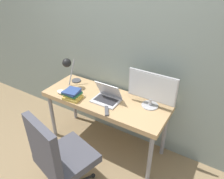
{
  "coord_description": "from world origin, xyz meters",
  "views": [
    {
      "loc": [
        1.22,
        -1.55,
        2.2
      ],
      "look_at": [
        0.12,
        0.26,
        0.92
      ],
      "focal_mm": 35.0,
      "sensor_mm": 36.0,
      "label": 1
    }
  ],
  "objects_px": {
    "monitor": "(152,89)",
    "desk_lamp": "(68,66)",
    "office_chair": "(58,155)",
    "laptop": "(107,97)",
    "book_stack": "(72,94)",
    "game_controller": "(62,92)"
  },
  "relations": [
    {
      "from": "book_stack",
      "to": "office_chair",
      "type": "bearing_deg",
      "value": -62.18
    },
    {
      "from": "office_chair",
      "to": "book_stack",
      "type": "height_order",
      "value": "office_chair"
    },
    {
      "from": "laptop",
      "to": "game_controller",
      "type": "bearing_deg",
      "value": -164.67
    },
    {
      "from": "desk_lamp",
      "to": "office_chair",
      "type": "height_order",
      "value": "desk_lamp"
    },
    {
      "from": "desk_lamp",
      "to": "book_stack",
      "type": "bearing_deg",
      "value": -44.88
    },
    {
      "from": "monitor",
      "to": "office_chair",
      "type": "xyz_separation_m",
      "value": [
        -0.52,
        -0.99,
        -0.41
      ]
    },
    {
      "from": "desk_lamp",
      "to": "game_controller",
      "type": "distance_m",
      "value": 0.34
    },
    {
      "from": "monitor",
      "to": "office_chair",
      "type": "height_order",
      "value": "monitor"
    },
    {
      "from": "monitor",
      "to": "desk_lamp",
      "type": "height_order",
      "value": "monitor"
    },
    {
      "from": "laptop",
      "to": "office_chair",
      "type": "distance_m",
      "value": 0.86
    },
    {
      "from": "monitor",
      "to": "game_controller",
      "type": "xyz_separation_m",
      "value": [
        -1.05,
        -0.32,
        -0.21
      ]
    },
    {
      "from": "laptop",
      "to": "office_chair",
      "type": "xyz_separation_m",
      "value": [
        -0.04,
        -0.82,
        -0.23
      ]
    },
    {
      "from": "laptop",
      "to": "game_controller",
      "type": "relative_size",
      "value": 2.21
    },
    {
      "from": "laptop",
      "to": "book_stack",
      "type": "relative_size",
      "value": 1.38
    },
    {
      "from": "monitor",
      "to": "desk_lamp",
      "type": "relative_size",
      "value": 1.44
    },
    {
      "from": "laptop",
      "to": "game_controller",
      "type": "xyz_separation_m",
      "value": [
        -0.57,
        -0.16,
        -0.03
      ]
    },
    {
      "from": "monitor",
      "to": "office_chair",
      "type": "bearing_deg",
      "value": -117.77
    },
    {
      "from": "monitor",
      "to": "desk_lamp",
      "type": "distance_m",
      "value": 1.11
    },
    {
      "from": "book_stack",
      "to": "laptop",
      "type": "bearing_deg",
      "value": 24.47
    },
    {
      "from": "desk_lamp",
      "to": "laptop",
      "type": "bearing_deg",
      "value": -5.7
    },
    {
      "from": "desk_lamp",
      "to": "book_stack",
      "type": "relative_size",
      "value": 1.69
    },
    {
      "from": "laptop",
      "to": "book_stack",
      "type": "distance_m",
      "value": 0.42
    }
  ]
}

